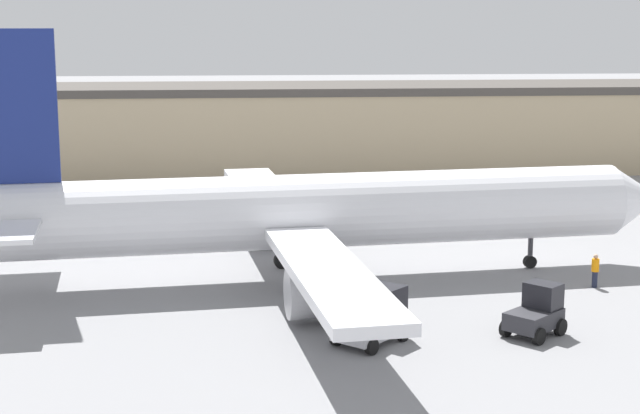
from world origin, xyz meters
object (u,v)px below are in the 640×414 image
at_px(airplane, 300,212).
at_px(belt_loader_truck, 374,317).
at_px(ground_crew_worker, 595,270).
at_px(baggage_tug, 537,312).

relative_size(airplane, belt_loader_truck, 11.28).
bearing_deg(belt_loader_truck, ground_crew_worker, -14.39).
distance_m(airplane, ground_crew_worker, 15.47).
height_order(baggage_tug, belt_loader_truck, belt_loader_truck).
xyz_separation_m(ground_crew_worker, baggage_tug, (-5.37, -7.27, 0.08)).
distance_m(ground_crew_worker, baggage_tug, 9.04).
bearing_deg(ground_crew_worker, baggage_tug, -150.39).
distance_m(airplane, baggage_tug, 14.21).
bearing_deg(airplane, belt_loader_truck, -83.10).
bearing_deg(baggage_tug, airplane, 92.03).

